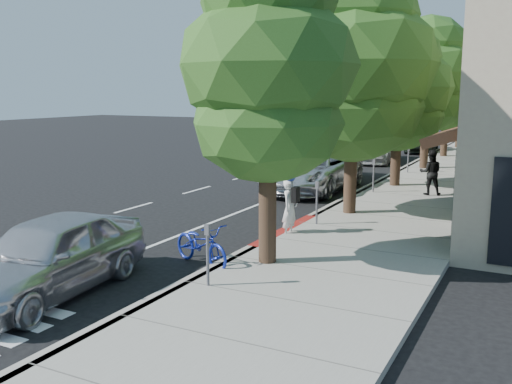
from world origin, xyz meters
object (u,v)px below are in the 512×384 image
Objects in this scene: street_tree_4 at (447,85)px; white_pickup at (377,149)px; street_tree_2 at (399,89)px; street_tree_5 at (462,82)px; street_tree_0 at (268,70)px; dark_suv_far at (422,141)px; cyclist at (290,208)px; bicycle at (201,244)px; silver_suv at (312,170)px; street_tree_1 at (353,67)px; near_car_a at (49,255)px; street_tree_3 at (428,76)px; dark_sedan at (332,163)px; pedestrian at (431,172)px.

white_pickup is at bearing -131.54° from street_tree_4.
street_tree_2 is 0.90× the size of street_tree_5.
street_tree_0 is 27.21m from dark_suv_far.
cyclist is 0.84× the size of bicycle.
street_tree_5 reaches higher than silver_suv.
street_tree_1 is 10.73m from near_car_a.
cyclist reaches higher than dark_suv_far.
street_tree_3 is at bearing 18.28° from bicycle.
pedestrian is (4.80, -2.55, 0.23)m from dark_sedan.
near_car_a is (-1.66, -2.96, 0.29)m from bicycle.
street_tree_3 is 22.07m from near_car_a.
street_tree_5 is at bearing 55.26° from dark_suv_far.
street_tree_1 reaches higher than near_car_a.
cyclist is at bearing -85.23° from white_pickup.
street_tree_2 is 4.06× the size of cyclist.
street_tree_1 is at bearing -55.00° from silver_suv.
street_tree_4 is 4.94m from dark_suv_far.
street_tree_2 reaches higher than dark_suv_far.
street_tree_4 reaches higher than cyclist.
street_tree_3 is 1.65× the size of dark_sedan.
street_tree_3 reaches higher than dark_sedan.
cyclist is 3.39m from bicycle.
street_tree_1 is 1.57× the size of white_pickup.
street_tree_1 is at bearing -70.42° from dark_sedan.
silver_suv reaches higher than bicycle.
bicycle is at bearing -82.90° from silver_suv.
street_tree_3 is at bearing 69.66° from silver_suv.
street_tree_4 is at bearing 77.80° from silver_suv.
street_tree_3 is 9.35m from silver_suv.
street_tree_1 is 1.69× the size of dark_sedan.
dark_suv_far is (-1.84, 8.90, -3.96)m from street_tree_3.
street_tree_5 is (0.00, 18.00, 0.51)m from street_tree_2.
street_tree_5 reaches higher than street_tree_2.
cyclist is at bearing -91.37° from street_tree_5.
pedestrian reaches higher than near_car_a.
dark_sedan is at bearing -93.08° from white_pickup.
street_tree_0 reaches higher than pedestrian.
street_tree_3 is 8.64m from pedestrian.
street_tree_4 is at bearing 45.38° from white_pickup.
dark_sedan is (-3.10, -5.05, -3.97)m from street_tree_3.
dark_suv_far is (-1.84, 26.90, -3.67)m from street_tree_0.
dark_sedan is at bearing 93.89° from silver_suv.
white_pickup is 11.19m from pedestrian.
cyclist is at bearing -101.28° from street_tree_1.
cyclist is (-0.65, -15.26, -3.91)m from street_tree_3.
street_tree_2 is 1.34× the size of white_pickup.
dark_sedan reaches higher than bicycle.
street_tree_0 is at bearing -90.00° from street_tree_2.
near_car_a is at bearing -108.07° from street_tree_1.
silver_suv is 3.54× the size of pedestrian.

